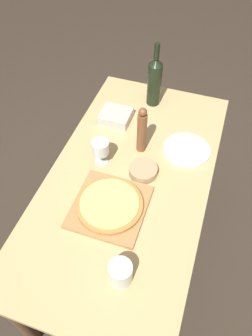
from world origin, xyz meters
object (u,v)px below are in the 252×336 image
at_px(pizza, 110,204).
at_px(wine_bottle, 155,81).
at_px(small_bowl, 143,171).
at_px(wine_glass, 101,148).
at_px(pepper_mill, 141,131).

relative_size(pizza, wine_bottle, 0.79).
xyz_separation_m(wine_bottle, small_bowl, (0.10, -0.51, -0.13)).
height_order(wine_glass, small_bowl, wine_glass).
bearing_deg(wine_glass, wine_bottle, 77.18).
relative_size(pepper_mill, small_bowl, 1.96).
bearing_deg(small_bowl, wine_bottle, 100.52).
xyz_separation_m(pizza, wine_glass, (-0.13, 0.23, 0.07)).
xyz_separation_m(pepper_mill, small_bowl, (0.06, -0.15, -0.10)).
bearing_deg(pepper_mill, small_bowl, -68.01).
distance_m(pizza, small_bowl, 0.24).
bearing_deg(pizza, pepper_mill, 86.62).
bearing_deg(pizza, wine_glass, 118.81).
distance_m(pepper_mill, small_bowl, 0.19).
bearing_deg(small_bowl, wine_glass, 178.03).
relative_size(wine_bottle, wine_glass, 2.70).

